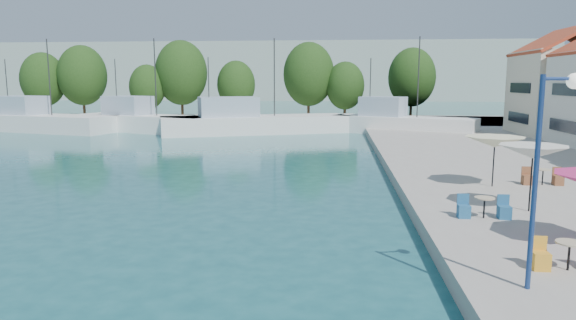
# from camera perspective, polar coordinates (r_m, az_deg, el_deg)

# --- Properties ---
(quay_far) EXTENTS (90.00, 16.00, 0.60)m
(quay_far) POSITION_cam_1_polar(r_m,az_deg,el_deg) (66.15, -4.20, 4.32)
(quay_far) COLOR gray
(quay_far) RESTS_ON ground
(hill_west) EXTENTS (180.00, 40.00, 16.00)m
(hill_west) POSITION_cam_1_polar(r_m,az_deg,el_deg) (161.45, -6.50, 9.66)
(hill_west) COLOR #96A49A
(hill_west) RESTS_ON ground
(hill_east) EXTENTS (140.00, 40.00, 12.00)m
(hill_east) POSITION_cam_1_polar(r_m,az_deg,el_deg) (181.83, 17.33, 8.59)
(hill_east) COLOR #96A49A
(hill_east) RESTS_ON ground
(building_06) EXTENTS (9.00, 8.80, 10.20)m
(building_06) POSITION_cam_1_polar(r_m,az_deg,el_deg) (53.34, 28.88, 7.77)
(building_06) COLOR beige
(building_06) RESTS_ON quay_right
(trawler_01) EXTENTS (18.23, 9.15, 10.20)m
(trawler_01) POSITION_cam_1_polar(r_m,az_deg,el_deg) (62.37, -26.15, 3.88)
(trawler_01) COLOR silver
(trawler_01) RESTS_ON ground
(trawler_02) EXTENTS (16.42, 9.68, 10.20)m
(trawler_02) POSITION_cam_1_polar(r_m,az_deg,el_deg) (57.69, -15.86, 4.11)
(trawler_02) COLOR white
(trawler_02) RESTS_ON ground
(trawler_03) EXTENTS (20.10, 11.65, 10.20)m
(trawler_03) POSITION_cam_1_polar(r_m,az_deg,el_deg) (53.87, -4.06, 4.11)
(trawler_03) COLOR silver
(trawler_03) RESTS_ON ground
(trawler_04) EXTENTS (14.81, 9.69, 10.20)m
(trawler_04) POSITION_cam_1_polar(r_m,az_deg,el_deg) (54.30, 12.24, 3.98)
(trawler_04) COLOR white
(trawler_04) RESTS_ON ground
(tree_01) EXTENTS (5.86, 5.86, 8.67)m
(tree_01) POSITION_cam_1_polar(r_m,az_deg,el_deg) (77.93, -25.57, 8.07)
(tree_01) COLOR #3F2B19
(tree_01) RESTS_ON quay_far
(tree_02) EXTENTS (6.51, 6.51, 9.63)m
(tree_02) POSITION_cam_1_polar(r_m,az_deg,el_deg) (75.98, -21.89, 8.71)
(tree_02) COLOR #3F2B19
(tree_02) RESTS_ON quay_far
(tree_03) EXTENTS (4.71, 4.71, 6.97)m
(tree_03) POSITION_cam_1_polar(r_m,az_deg,el_deg) (70.65, -15.36, 7.82)
(tree_03) COLOR #3F2B19
(tree_03) RESTS_ON quay_far
(tree_04) EXTENTS (6.89, 6.89, 10.20)m
(tree_04) POSITION_cam_1_polar(r_m,az_deg,el_deg) (70.94, -11.78, 9.46)
(tree_04) COLOR #3F2B19
(tree_04) RESTS_ON quay_far
(tree_05) EXTENTS (5.07, 5.07, 7.51)m
(tree_05) POSITION_cam_1_polar(r_m,az_deg,el_deg) (69.40, -5.78, 8.33)
(tree_05) COLOR #3F2B19
(tree_05) RESTS_ON quay_far
(tree_06) EXTENTS (6.64, 6.64, 9.83)m
(tree_06) POSITION_cam_1_polar(r_m,az_deg,el_deg) (67.79, 2.31, 9.50)
(tree_06) COLOR #3F2B19
(tree_06) RESTS_ON quay_far
(tree_07) EXTENTS (4.93, 4.93, 7.30)m
(tree_07) POSITION_cam_1_polar(r_m,az_deg,el_deg) (66.97, 6.37, 8.20)
(tree_07) COLOR #3F2B19
(tree_07) RESTS_ON quay_far
(tree_08) EXTENTS (6.19, 6.19, 9.17)m
(tree_08) POSITION_cam_1_polar(r_m,az_deg,el_deg) (70.26, 13.60, 8.92)
(tree_08) COLOR #3F2B19
(tree_08) RESTS_ON quay_far
(umbrella_white) EXTENTS (2.51, 2.51, 2.51)m
(umbrella_white) POSITION_cam_1_polar(r_m,az_deg,el_deg) (20.99, 25.57, 0.82)
(umbrella_white) COLOR black
(umbrella_white) RESTS_ON quay_right
(umbrella_cream) EXTENTS (2.73, 2.73, 2.33)m
(umbrella_cream) POSITION_cam_1_polar(r_m,az_deg,el_deg) (25.35, 21.99, 1.87)
(umbrella_cream) COLOR black
(umbrella_cream) RESTS_ON quay_right
(cafe_table_01) EXTENTS (1.82, 0.70, 0.76)m
(cafe_table_01) POSITION_cam_1_polar(r_m,az_deg,el_deg) (15.31, 28.71, -9.68)
(cafe_table_01) COLOR black
(cafe_table_01) RESTS_ON quay_right
(cafe_table_02) EXTENTS (1.82, 0.70, 0.76)m
(cafe_table_02) POSITION_cam_1_polar(r_m,az_deg,el_deg) (19.63, 20.94, -5.25)
(cafe_table_02) COLOR black
(cafe_table_02) RESTS_ON quay_right
(cafe_table_03) EXTENTS (1.82, 0.70, 0.76)m
(cafe_table_03) POSITION_cam_1_polar(r_m,az_deg,el_deg) (26.91, 26.43, -1.90)
(cafe_table_03) COLOR black
(cafe_table_03) RESTS_ON quay_right
(street_lamp) EXTENTS (1.01, 0.45, 5.03)m
(street_lamp) POSITION_cam_1_polar(r_m,az_deg,el_deg) (13.08, 27.17, 1.81)
(street_lamp) COLOR navy
(street_lamp) RESTS_ON quay_right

